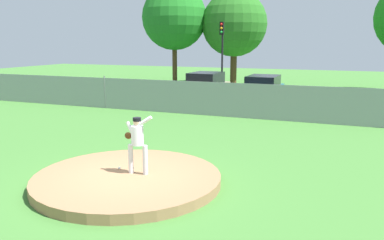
# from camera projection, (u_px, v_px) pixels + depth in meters

# --- Properties ---
(ground_plane) EXTENTS (80.00, 80.00, 0.00)m
(ground_plane) POSITION_uv_depth(u_px,v_px,m) (206.00, 135.00, 15.79)
(ground_plane) COLOR #427A33
(asphalt_strip) EXTENTS (44.00, 7.00, 0.01)m
(asphalt_strip) POSITION_uv_depth(u_px,v_px,m) (254.00, 104.00, 23.53)
(asphalt_strip) COLOR #2B2B2D
(asphalt_strip) RESTS_ON ground_plane
(pitchers_mound) EXTENTS (4.86, 4.86, 0.25)m
(pitchers_mound) POSITION_uv_depth(u_px,v_px,m) (128.00, 179.00, 10.30)
(pitchers_mound) COLOR #99704C
(pitchers_mound) RESTS_ON ground_plane
(pitcher_youth) EXTENTS (0.83, 0.32, 1.56)m
(pitcher_youth) POSITION_uv_depth(u_px,v_px,m) (137.00, 139.00, 10.18)
(pitcher_youth) COLOR silver
(pitcher_youth) RESTS_ON pitchers_mound
(baseball) EXTENTS (0.07, 0.07, 0.07)m
(baseball) POSITION_uv_depth(u_px,v_px,m) (119.00, 168.00, 10.69)
(baseball) COLOR white
(baseball) RESTS_ON pitchers_mound
(chainlink_fence) EXTENTS (37.11, 0.07, 1.79)m
(chainlink_fence) POSITION_uv_depth(u_px,v_px,m) (234.00, 100.00, 19.27)
(chainlink_fence) COLOR gray
(chainlink_fence) RESTS_ON ground_plane
(parked_car_teal) EXTENTS (1.87, 4.24, 1.72)m
(parked_car_teal) POSITION_uv_depth(u_px,v_px,m) (263.00, 91.00, 23.02)
(parked_car_teal) COLOR #146066
(parked_car_teal) RESTS_ON ground_plane
(parked_car_champagne) EXTENTS (2.02, 4.23, 1.77)m
(parked_car_champagne) POSITION_uv_depth(u_px,v_px,m) (206.00, 87.00, 24.75)
(parked_car_champagne) COLOR tan
(parked_car_champagne) RESTS_ON ground_plane
(traffic_cone_orange) EXTENTS (0.40, 0.40, 0.55)m
(traffic_cone_orange) POSITION_uv_depth(u_px,v_px,m) (142.00, 94.00, 26.21)
(traffic_cone_orange) COLOR orange
(traffic_cone_orange) RESTS_ON asphalt_strip
(traffic_light_near) EXTENTS (0.28, 0.46, 5.03)m
(traffic_light_near) POSITION_uv_depth(u_px,v_px,m) (222.00, 45.00, 28.24)
(traffic_light_near) COLOR black
(traffic_light_near) RESTS_ON ground_plane
(tree_broad_left) EXTENTS (5.51, 5.51, 8.43)m
(tree_broad_left) POSITION_uv_depth(u_px,v_px,m) (174.00, 18.00, 33.71)
(tree_broad_left) COLOR #4C331E
(tree_broad_left) RESTS_ON ground_plane
(tree_broad_right) EXTENTS (5.51, 5.51, 7.89)m
(tree_broad_right) POSITION_uv_depth(u_px,v_px,m) (234.00, 24.00, 33.29)
(tree_broad_right) COLOR #4C331E
(tree_broad_right) RESTS_ON ground_plane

